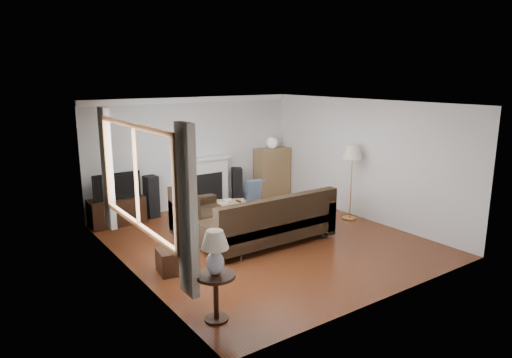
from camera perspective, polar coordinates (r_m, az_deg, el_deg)
room at (r=8.12m, az=1.21°, el=0.65°), size 5.10×5.60×2.54m
window at (r=6.75m, az=-14.79°, el=0.31°), size 0.12×2.74×1.54m
curtain_near at (r=5.45m, az=-8.60°, el=-4.00°), size 0.10×0.35×2.10m
curtain_far at (r=8.21m, az=-18.11°, el=1.21°), size 0.10×0.35×2.10m
fireplace at (r=10.54m, az=-6.63°, el=-0.36°), size 1.40×0.26×1.15m
tv_stand at (r=9.69m, az=-16.99°, el=-3.89°), size 1.09×0.49×0.54m
television at (r=9.55m, az=-17.21°, el=-0.76°), size 0.95×0.12×0.54m
speaker_left at (r=9.96m, az=-12.94°, el=-2.15°), size 0.26×0.31×0.89m
speaker_right at (r=10.92m, az=-2.39°, el=-0.71°), size 0.32×0.34×0.82m
bookshelf at (r=11.42m, az=2.01°, el=0.88°), size 0.88×0.42×1.20m
globe_lamp at (r=11.29m, az=2.04°, el=4.55°), size 0.27×0.27×0.27m
sectional_sofa at (r=8.18m, az=1.33°, el=-5.15°), size 2.72×1.99×0.88m
coffee_table at (r=9.51m, az=-4.31°, el=-4.11°), size 1.16×0.92×0.40m
footstool at (r=7.23m, az=-10.39°, el=-10.03°), size 0.49×0.49×0.37m
floor_lamp at (r=9.68m, az=11.82°, el=-0.40°), size 0.49×0.49×1.59m
side_table at (r=5.80m, az=-5.02°, el=-14.51°), size 0.49×0.49×0.61m
table_lamp at (r=5.56m, az=-5.14°, el=-9.19°), size 0.34×0.34×0.55m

